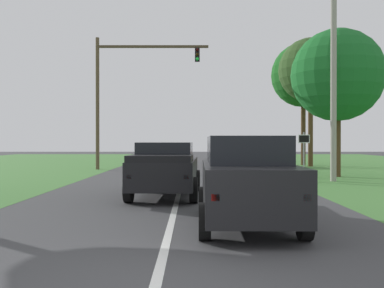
# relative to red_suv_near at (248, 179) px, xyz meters

# --- Properties ---
(ground_plane) EXTENTS (120.00, 120.00, 0.00)m
(ground_plane) POSITION_rel_red_suv_near_xyz_m (-1.69, 8.92, -1.05)
(ground_plane) COLOR #424244
(lane_centre_stripe) EXTENTS (0.16, 43.94, 0.01)m
(lane_centre_stripe) POSITION_rel_red_suv_near_xyz_m (-1.69, -2.08, -1.05)
(lane_centre_stripe) COLOR white
(lane_centre_stripe) RESTS_ON ground_plane
(red_suv_near) EXTENTS (2.18, 4.78, 2.00)m
(red_suv_near) POSITION_rel_red_suv_near_xyz_m (0.00, 0.00, 0.00)
(red_suv_near) COLOR black
(red_suv_near) RESTS_ON ground_plane
(pickup_truck_lead) EXTENTS (2.39, 5.17, 1.85)m
(pickup_truck_lead) POSITION_rel_red_suv_near_xyz_m (-2.10, 5.01, -0.09)
(pickup_truck_lead) COLOR black
(pickup_truck_lead) RESTS_ON ground_plane
(traffic_light) EXTENTS (7.56, 0.40, 8.84)m
(traffic_light) POSITION_rel_red_suv_near_xyz_m (-5.75, 19.58, 4.72)
(traffic_light) COLOR brown
(traffic_light) RESTS_ON ground_plane
(keep_moving_sign) EXTENTS (0.60, 0.09, 2.36)m
(keep_moving_sign) POSITION_rel_red_suv_near_xyz_m (4.63, 13.03, 0.47)
(keep_moving_sign) COLOR gray
(keep_moving_sign) RESTS_ON ground_plane
(oak_tree_right) EXTENTS (4.79, 4.79, 9.61)m
(oak_tree_right) POSITION_rel_red_suv_near_xyz_m (7.66, 23.00, 6.14)
(oak_tree_right) COLOR #4C351E
(oak_tree_right) RESTS_ON ground_plane
(crossing_suv_far) EXTENTS (4.23, 2.10, 1.81)m
(crossing_suv_far) POSITION_rel_red_suv_near_xyz_m (3.56, 23.10, -0.10)
(crossing_suv_far) COLOR maroon
(crossing_suv_far) RESTS_ON ground_plane
(utility_pole_right) EXTENTS (0.28, 0.28, 9.82)m
(utility_pole_right) POSITION_rel_red_suv_near_xyz_m (5.45, 10.81, 3.86)
(utility_pole_right) COLOR #9E998E
(utility_pole_right) RESTS_ON ground_plane
(extra_tree_1) EXTENTS (5.07, 5.07, 9.67)m
(extra_tree_1) POSITION_rel_red_suv_near_xyz_m (7.61, 24.92, 6.07)
(extra_tree_1) COLOR #4C351E
(extra_tree_1) RESTS_ON ground_plane
(extra_tree_2) EXTENTS (4.89, 4.89, 7.85)m
(extra_tree_2) POSITION_rel_red_suv_near_xyz_m (6.52, 13.48, 4.34)
(extra_tree_2) COLOR #4C351E
(extra_tree_2) RESTS_ON ground_plane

